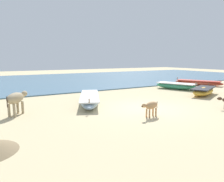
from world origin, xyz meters
name	(u,v)px	position (x,y,z in m)	size (l,w,h in m)	color
ground	(146,109)	(0.00, 0.00, 0.00)	(80.00, 80.00, 0.00)	#CCB789
sea_water	(56,80)	(0.00, 16.61, 0.04)	(60.00, 20.00, 0.08)	slate
fishing_boat_0	(176,86)	(6.76, 4.30, 0.29)	(2.28, 3.72, 0.74)	#338C66
fishing_boat_2	(90,99)	(-1.99, 2.60, 0.27)	(2.91, 4.71, 0.70)	#8CA5B7
fishing_boat_3	(198,83)	(10.72, 5.19, 0.26)	(2.83, 4.43, 0.67)	#B74733
fishing_boat_5	(203,91)	(6.20, 1.22, 0.30)	(3.50, 2.37, 0.75)	gold
cow_adult_dun	(16,99)	(-5.91, 1.99, 0.75)	(1.22, 1.41, 1.04)	tan
calf_near_tan	(151,106)	(-0.83, -1.38, 0.50)	(1.05, 0.44, 0.69)	tan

